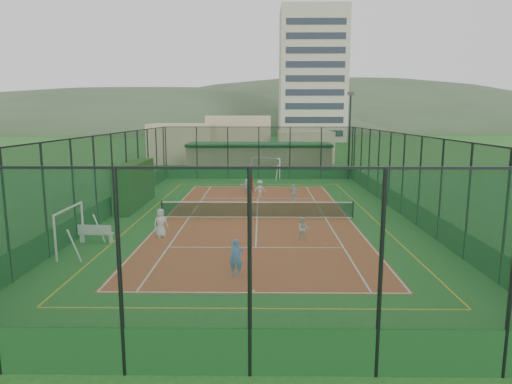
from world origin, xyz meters
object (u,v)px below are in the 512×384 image
at_px(floodlight_ne, 349,136).
at_px(coach, 250,183).
at_px(futsal_goal_near, 70,230).
at_px(child_near_mid, 236,258).
at_px(child_near_right, 303,229).
at_px(child_far_left, 260,189).
at_px(child_far_back, 246,186).
at_px(clubhouse, 259,158).
at_px(child_near_left, 161,223).
at_px(white_bench, 96,233).
at_px(futsal_goal_far, 266,168).
at_px(apartment_tower, 312,76).
at_px(child_far_right, 294,193).

height_order(floodlight_ne, coach, floodlight_ne).
relative_size(futsal_goal_near, child_near_mid, 2.10).
relative_size(futsal_goal_near, child_near_right, 2.65).
relative_size(child_far_left, child_far_back, 1.18).
height_order(clubhouse, child_far_back, clubhouse).
distance_m(child_near_left, child_far_left, 12.13).
distance_m(white_bench, futsal_goal_far, 24.55).
bearing_deg(apartment_tower, child_far_back, -100.01).
bearing_deg(child_near_right, clubhouse, 99.50).
bearing_deg(child_far_left, apartment_tower, -113.54).
bearing_deg(child_far_right, child_far_back, -19.10).
bearing_deg(child_far_left, coach, -86.58).
bearing_deg(floodlight_ne, child_near_mid, -109.10).
xyz_separation_m(child_near_right, child_far_back, (-3.26, 13.85, -0.01)).
bearing_deg(apartment_tower, child_near_right, -96.34).
relative_size(futsal_goal_far, child_far_back, 2.65).
bearing_deg(child_near_left, apartment_tower, 47.28).
height_order(futsal_goal_far, child_far_left, futsal_goal_far).
relative_size(white_bench, coach, 1.10).
bearing_deg(child_near_right, coach, 106.59).
height_order(floodlight_ne, futsal_goal_near, floodlight_ne).
relative_size(white_bench, child_far_back, 1.45).
height_order(apartment_tower, child_far_right, apartment_tower).
bearing_deg(apartment_tower, floodlight_ne, -92.98).
distance_m(futsal_goal_near, child_far_right, 16.11).
bearing_deg(coach, child_near_left, 63.35).
relative_size(floodlight_ne, child_far_back, 7.20).
bearing_deg(coach, futsal_goal_near, 54.59).
distance_m(child_near_right, child_far_back, 14.23).
bearing_deg(clubhouse, white_bench, -105.81).
xyz_separation_m(child_far_back, coach, (0.28, 0.19, 0.18)).
height_order(futsal_goal_far, child_far_right, futsal_goal_far).
xyz_separation_m(child_near_right, child_far_left, (-2.19, 11.62, 0.09)).
bearing_deg(futsal_goal_near, child_near_left, -55.59).
bearing_deg(coach, child_far_left, 98.59).
relative_size(white_bench, futsal_goal_near, 0.54).
bearing_deg(white_bench, futsal_goal_near, -109.41).
xyz_separation_m(clubhouse, child_far_right, (2.56, -17.26, -0.91)).
xyz_separation_m(clubhouse, coach, (-0.66, -13.08, -0.81)).
bearing_deg(coach, clubhouse, -102.31).
bearing_deg(child_far_right, futsal_goal_far, -51.97).
height_order(child_near_left, child_far_left, child_near_left).
bearing_deg(futsal_goal_far, apartment_tower, 102.07).
bearing_deg(child_far_right, child_far_left, -6.14).
relative_size(clubhouse, futsal_goal_near, 4.94).
xyz_separation_m(futsal_goal_far, child_far_right, (1.89, -12.75, -0.32)).
distance_m(white_bench, coach, 16.13).
height_order(child_near_left, coach, coach).
xyz_separation_m(floodlight_ne, apartment_tower, (3.40, 65.40, 10.88)).
relative_size(clubhouse, white_bench, 9.17).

